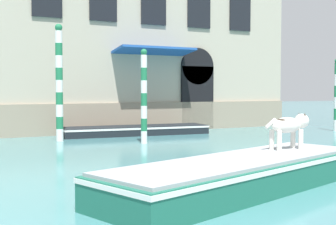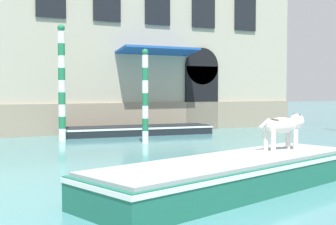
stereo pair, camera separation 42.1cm
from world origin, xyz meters
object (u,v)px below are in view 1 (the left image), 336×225
at_px(dog_on_deck, 289,126).
at_px(mooring_pole_1, 336,95).
at_px(mooring_pole_2, 59,82).
at_px(boat_moored_near_palazzo, 135,130).
at_px(mooring_pole_0, 144,96).
at_px(boat_foreground, 241,173).

height_order(dog_on_deck, mooring_pole_1, mooring_pole_1).
height_order(mooring_pole_1, mooring_pole_2, mooring_pole_2).
xyz_separation_m(boat_moored_near_palazzo, mooring_pole_2, (-3.54, -0.98, 2.03)).
distance_m(boat_moored_near_palazzo, mooring_pole_1, 9.56).
distance_m(boat_moored_near_palazzo, mooring_pole_0, 3.71).
xyz_separation_m(boat_foreground, mooring_pole_1, (11.69, 8.48, 1.38)).
bearing_deg(mooring_pole_0, mooring_pole_2, 137.96).
distance_m(mooring_pole_0, mooring_pole_2, 3.38).
height_order(boat_moored_near_palazzo, mooring_pole_0, mooring_pole_0).
distance_m(mooring_pole_0, mooring_pole_1, 10.10).
bearing_deg(boat_foreground, mooring_pole_0, 61.57).
distance_m(dog_on_deck, mooring_pole_0, 7.41).
bearing_deg(mooring_pole_0, dog_on_deck, -88.78).
bearing_deg(dog_on_deck, boat_foreground, -161.03).
relative_size(mooring_pole_0, mooring_pole_2, 0.77).
distance_m(dog_on_deck, mooring_pole_1, 12.67).
distance_m(dog_on_deck, mooring_pole_2, 10.04).
relative_size(boat_foreground, mooring_pole_1, 1.96).
relative_size(boat_moored_near_palazzo, mooring_pole_0, 1.90).
bearing_deg(dog_on_deck, boat_moored_near_palazzo, 84.42).
height_order(dog_on_deck, mooring_pole_0, mooring_pole_0).
relative_size(mooring_pole_0, mooring_pole_1, 1.00).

